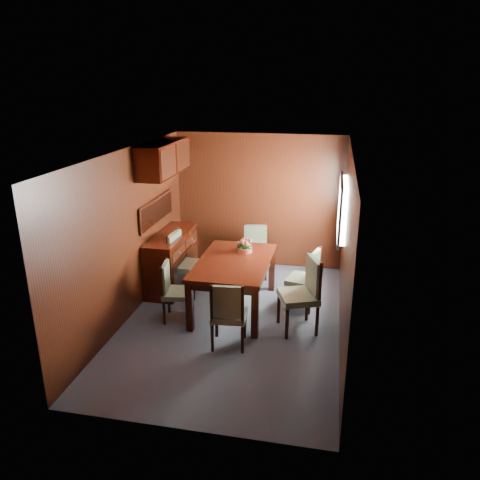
% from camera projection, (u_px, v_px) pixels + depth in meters
% --- Properties ---
extents(ground, '(4.50, 4.50, 0.00)m').
position_uv_depth(ground, '(233.00, 320.00, 6.71)').
color(ground, '#3E4754').
rests_on(ground, ground).
extents(room_shell, '(3.06, 4.52, 2.41)m').
position_uv_depth(room_shell, '(230.00, 204.00, 6.51)').
color(room_shell, black).
rests_on(room_shell, ground).
extents(sideboard, '(0.48, 1.40, 0.90)m').
position_uv_depth(sideboard, '(172.00, 260.00, 7.73)').
color(sideboard, black).
rests_on(sideboard, ground).
extents(dining_table, '(1.05, 1.67, 0.78)m').
position_uv_depth(dining_table, '(234.00, 267.00, 6.86)').
color(dining_table, black).
rests_on(dining_table, ground).
extents(chair_left_near, '(0.45, 0.47, 0.87)m').
position_uv_depth(chair_left_near, '(173.00, 288.00, 6.62)').
color(chair_left_near, black).
rests_on(chair_left_near, ground).
extents(chair_left_far, '(0.50, 0.52, 1.02)m').
position_uv_depth(chair_left_far, '(181.00, 260.00, 7.42)').
color(chair_left_far, black).
rests_on(chair_left_far, ground).
extents(chair_right_near, '(0.63, 0.65, 1.06)m').
position_uv_depth(chair_right_near, '(304.00, 290.00, 6.31)').
color(chair_right_near, black).
rests_on(chair_right_near, ground).
extents(chair_right_far, '(0.53, 0.54, 0.93)m').
position_uv_depth(chair_right_far, '(307.00, 276.00, 6.94)').
color(chair_right_far, black).
rests_on(chair_right_far, ground).
extents(chair_head, '(0.48, 0.46, 0.93)m').
position_uv_depth(chair_head, '(228.00, 312.00, 5.88)').
color(chair_head, black).
rests_on(chair_head, ground).
extents(chair_foot, '(0.49, 0.48, 0.91)m').
position_uv_depth(chair_foot, '(255.00, 248.00, 8.12)').
color(chair_foot, black).
rests_on(chair_foot, ground).
extents(flower_centerpiece, '(0.24, 0.24, 0.24)m').
position_uv_depth(flower_centerpiece, '(245.00, 245.00, 7.11)').
color(flower_centerpiece, '#BE503A').
rests_on(flower_centerpiece, dining_table).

